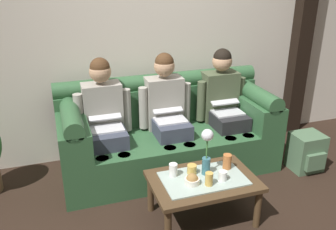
{
  "coord_description": "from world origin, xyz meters",
  "views": [
    {
      "loc": [
        -1.08,
        -2.11,
        2.02
      ],
      "look_at": [
        -0.11,
        0.81,
        0.75
      ],
      "focal_mm": 38.6,
      "sensor_mm": 36.0,
      "label": 1
    }
  ],
  "objects_px": {
    "backpack_right": "(306,152)",
    "cup_near_left": "(173,170)",
    "person_right": "(224,102)",
    "cup_far_left": "(227,162)",
    "coffee_table": "(203,184)",
    "cup_far_center": "(192,169)",
    "couch": "(167,134)",
    "person_left": "(105,117)",
    "snack_bowl": "(192,180)",
    "cup_far_right": "(209,179)",
    "cup_near_right": "(223,176)",
    "flower_vase": "(207,149)",
    "person_middle": "(167,109)"
  },
  "relations": [
    {
      "from": "couch",
      "to": "cup_far_center",
      "type": "relative_size",
      "value": 27.29
    },
    {
      "from": "snack_bowl",
      "to": "cup_far_right",
      "type": "height_order",
      "value": "cup_far_right"
    },
    {
      "from": "cup_far_left",
      "to": "backpack_right",
      "type": "relative_size",
      "value": 0.32
    },
    {
      "from": "snack_bowl",
      "to": "cup_far_left",
      "type": "xyz_separation_m",
      "value": [
        0.37,
        0.13,
        0.03
      ]
    },
    {
      "from": "person_left",
      "to": "backpack_right",
      "type": "relative_size",
      "value": 3.05
    },
    {
      "from": "couch",
      "to": "backpack_right",
      "type": "distance_m",
      "value": 1.49
    },
    {
      "from": "snack_bowl",
      "to": "cup_far_right",
      "type": "distance_m",
      "value": 0.14
    },
    {
      "from": "cup_far_center",
      "to": "snack_bowl",
      "type": "bearing_deg",
      "value": -111.14
    },
    {
      "from": "couch",
      "to": "person_left",
      "type": "relative_size",
      "value": 1.81
    },
    {
      "from": "person_middle",
      "to": "cup_near_right",
      "type": "height_order",
      "value": "person_middle"
    },
    {
      "from": "person_left",
      "to": "cup_far_left",
      "type": "xyz_separation_m",
      "value": [
        0.9,
        -0.87,
        -0.19
      ]
    },
    {
      "from": "person_right",
      "to": "cup_near_left",
      "type": "relative_size",
      "value": 10.92
    },
    {
      "from": "coffee_table",
      "to": "cup_near_left",
      "type": "bearing_deg",
      "value": 154.55
    },
    {
      "from": "snack_bowl",
      "to": "cup_near_left",
      "type": "distance_m",
      "value": 0.19
    },
    {
      "from": "flower_vase",
      "to": "backpack_right",
      "type": "distance_m",
      "value": 1.44
    },
    {
      "from": "cup_far_center",
      "to": "cup_far_right",
      "type": "distance_m",
      "value": 0.21
    },
    {
      "from": "couch",
      "to": "cup_near_left",
      "type": "bearing_deg",
      "value": -105.01
    },
    {
      "from": "person_right",
      "to": "backpack_right",
      "type": "bearing_deg",
      "value": -36.36
    },
    {
      "from": "couch",
      "to": "backpack_right",
      "type": "bearing_deg",
      "value": -21.49
    },
    {
      "from": "cup_near_left",
      "to": "cup_far_right",
      "type": "height_order",
      "value": "cup_near_left"
    },
    {
      "from": "snack_bowl",
      "to": "cup_far_center",
      "type": "bearing_deg",
      "value": 68.86
    },
    {
      "from": "person_left",
      "to": "cup_near_right",
      "type": "bearing_deg",
      "value": -52.76
    },
    {
      "from": "couch",
      "to": "cup_far_left",
      "type": "height_order",
      "value": "couch"
    },
    {
      "from": "backpack_right",
      "to": "cup_near_left",
      "type": "bearing_deg",
      "value": -169.26
    },
    {
      "from": "snack_bowl",
      "to": "cup_near_left",
      "type": "height_order",
      "value": "cup_near_left"
    },
    {
      "from": "person_left",
      "to": "snack_bowl",
      "type": "relative_size",
      "value": 10.16
    },
    {
      "from": "cup_far_left",
      "to": "cup_near_right",
      "type": "bearing_deg",
      "value": -127.14
    },
    {
      "from": "snack_bowl",
      "to": "person_left",
      "type": "bearing_deg",
      "value": 117.67
    },
    {
      "from": "person_left",
      "to": "person_right",
      "type": "distance_m",
      "value": 1.29
    },
    {
      "from": "snack_bowl",
      "to": "person_right",
      "type": "bearing_deg",
      "value": 52.55
    },
    {
      "from": "person_right",
      "to": "cup_far_left",
      "type": "relative_size",
      "value": 9.41
    },
    {
      "from": "cup_far_center",
      "to": "cup_far_left",
      "type": "relative_size",
      "value": 0.62
    },
    {
      "from": "cup_near_right",
      "to": "cup_far_center",
      "type": "xyz_separation_m",
      "value": [
        -0.2,
        0.17,
        -0.0
      ]
    },
    {
      "from": "couch",
      "to": "cup_far_center",
      "type": "bearing_deg",
      "value": -94.29
    },
    {
      "from": "cup_far_right",
      "to": "person_right",
      "type": "bearing_deg",
      "value": 58.71
    },
    {
      "from": "snack_bowl",
      "to": "backpack_right",
      "type": "xyz_separation_m",
      "value": [
        1.49,
        0.46,
        -0.24
      ]
    },
    {
      "from": "coffee_table",
      "to": "cup_far_center",
      "type": "relative_size",
      "value": 10.82
    },
    {
      "from": "person_left",
      "to": "coffee_table",
      "type": "bearing_deg",
      "value": -55.83
    },
    {
      "from": "person_middle",
      "to": "cup_far_center",
      "type": "relative_size",
      "value": 15.09
    },
    {
      "from": "flower_vase",
      "to": "snack_bowl",
      "type": "height_order",
      "value": "flower_vase"
    },
    {
      "from": "cup_near_right",
      "to": "cup_far_center",
      "type": "relative_size",
      "value": 0.99
    },
    {
      "from": "cup_far_right",
      "to": "backpack_right",
      "type": "xyz_separation_m",
      "value": [
        1.37,
        0.52,
        -0.26
      ]
    },
    {
      "from": "couch",
      "to": "cup_far_left",
      "type": "relative_size",
      "value": 17.02
    },
    {
      "from": "person_middle",
      "to": "flower_vase",
      "type": "bearing_deg",
      "value": -87.15
    },
    {
      "from": "person_right",
      "to": "cup_near_left",
      "type": "bearing_deg",
      "value": -135.99
    },
    {
      "from": "cup_far_left",
      "to": "backpack_right",
      "type": "bearing_deg",
      "value": 16.52
    },
    {
      "from": "person_middle",
      "to": "person_left",
      "type": "bearing_deg",
      "value": -179.99
    },
    {
      "from": "cup_far_right",
      "to": "coffee_table",
      "type": "bearing_deg",
      "value": 91.04
    },
    {
      "from": "couch",
      "to": "cup_far_right",
      "type": "distance_m",
      "value": 1.06
    },
    {
      "from": "coffee_table",
      "to": "cup_far_left",
      "type": "xyz_separation_m",
      "value": [
        0.25,
        0.08,
        0.12
      ]
    }
  ]
}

